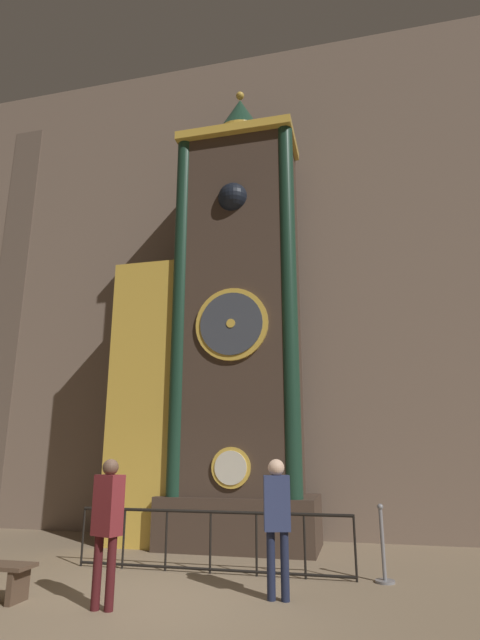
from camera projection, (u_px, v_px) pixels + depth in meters
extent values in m
plane|color=#847056|center=(139.00, 605.00, 6.14)|extent=(28.00, 28.00, 0.00)
cube|color=#7A6656|center=(240.00, 270.00, 12.66)|extent=(24.00, 0.30, 12.58)
cube|color=brown|center=(9.00, 310.00, 13.90)|extent=(0.90, 0.12, 11.33)
cube|color=#423328|center=(240.00, 521.00, 9.85)|extent=(3.10, 1.61, 0.99)
cube|color=#423328|center=(240.00, 304.00, 11.00)|extent=(2.48, 1.40, 8.00)
cube|color=gold|center=(239.00, 146.00, 11.90)|extent=(2.68, 1.54, 0.20)
cylinder|color=gold|center=(231.00, 468.00, 9.43)|extent=(0.77, 0.05, 0.77)
cylinder|color=silver|center=(231.00, 468.00, 9.41)|extent=(0.63, 0.03, 0.63)
cylinder|color=gold|center=(232.00, 324.00, 10.15)|extent=(1.52, 0.07, 1.52)
cylinder|color=#3D424C|center=(231.00, 324.00, 10.11)|extent=(1.31, 0.04, 1.31)
cylinder|color=gold|center=(231.00, 323.00, 10.09)|extent=(0.18, 0.03, 0.18)
cube|color=black|center=(238.00, 207.00, 11.38)|extent=(0.83, 0.42, 0.83)
sphere|color=black|center=(233.00, 198.00, 10.96)|extent=(0.66, 0.66, 0.66)
cylinder|color=#193828|center=(180.00, 300.00, 10.70)|extent=(0.33, 0.33, 8.00)
cylinder|color=#193828|center=(289.00, 292.00, 10.17)|extent=(0.33, 0.33, 8.00)
cylinder|color=gold|center=(240.00, 140.00, 12.06)|extent=(1.13, 1.13, 0.30)
cone|color=#1C3D2C|center=(240.00, 117.00, 12.22)|extent=(1.08, 1.08, 0.98)
sphere|color=gold|center=(240.00, 96.00, 12.38)|extent=(0.20, 0.20, 0.20)
cube|color=#4C3828|center=(152.00, 398.00, 10.99)|extent=(1.44, 1.19, 5.93)
cube|color=gold|center=(140.00, 395.00, 10.42)|extent=(1.51, 0.06, 5.93)
cylinder|color=black|center=(83.00, 536.00, 8.35)|extent=(0.04, 0.04, 0.92)
cylinder|color=black|center=(124.00, 538.00, 8.18)|extent=(0.04, 0.04, 0.92)
cylinder|color=black|center=(166.00, 540.00, 8.01)|extent=(0.04, 0.04, 0.92)
cylinder|color=black|center=(210.00, 542.00, 7.84)|extent=(0.04, 0.04, 0.92)
cylinder|color=black|center=(257.00, 544.00, 7.67)|extent=(0.04, 0.04, 0.92)
cylinder|color=black|center=(305.00, 546.00, 7.51)|extent=(0.04, 0.04, 0.92)
cylinder|color=black|center=(355.00, 548.00, 7.34)|extent=(0.04, 0.04, 0.92)
cylinder|color=black|center=(211.00, 512.00, 7.96)|extent=(4.46, 0.05, 0.05)
cylinder|color=black|center=(210.00, 569.00, 7.74)|extent=(4.46, 0.04, 0.04)
cylinder|color=#461518|center=(97.00, 572.00, 6.05)|extent=(0.11, 0.11, 0.83)
cylinder|color=#461518|center=(111.00, 573.00, 6.00)|extent=(0.11, 0.11, 0.83)
cube|color=maroon|center=(108.00, 505.00, 6.22)|extent=(0.39, 0.32, 0.72)
sphere|color=brown|center=(111.00, 467.00, 6.34)|extent=(0.20, 0.20, 0.20)
cylinder|color=#1B213A|center=(271.00, 565.00, 6.43)|extent=(0.11, 0.11, 0.83)
cylinder|color=#1B213A|center=(285.00, 566.00, 6.39)|extent=(0.11, 0.11, 0.83)
cube|color=navy|center=(277.00, 503.00, 6.61)|extent=(0.38, 0.30, 0.70)
sphere|color=beige|center=(276.00, 468.00, 6.72)|extent=(0.22, 0.22, 0.22)
cylinder|color=gray|center=(385.00, 582.00, 7.18)|extent=(0.28, 0.28, 0.04)
cylinder|color=gray|center=(383.00, 545.00, 7.31)|extent=(0.06, 0.06, 1.00)
sphere|color=gray|center=(380.00, 507.00, 7.44)|extent=(0.09, 0.09, 0.09)
cube|color=brown|center=(18.00, 586.00, 6.27)|extent=(0.08, 0.36, 0.39)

